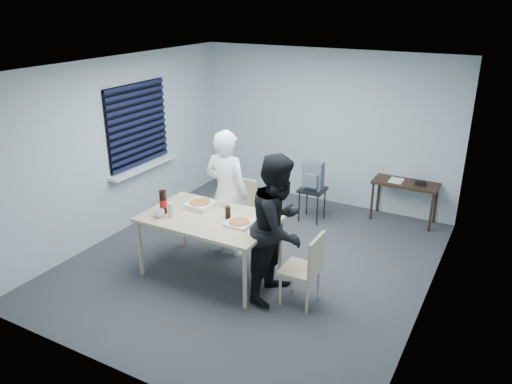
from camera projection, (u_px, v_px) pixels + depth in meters
The scene contains 19 objects.
room at pixel (140, 132), 7.60m from camera, with size 5.00×5.00×5.00m.
dining_table at pixel (210, 221), 6.25m from camera, with size 1.66×1.05×0.81m.
chair_far at pixel (241, 205), 7.32m from camera, with size 0.42×0.42×0.89m.
chair_right at pixel (307, 265), 5.69m from camera, with size 0.42×0.42×0.89m.
person_white at pixel (227, 193), 6.75m from camera, with size 0.65×0.42×1.77m, color white.
person_black at pixel (279, 227), 5.76m from camera, with size 0.86×0.47×1.77m, color black.
side_table at pixel (405, 187), 7.81m from camera, with size 0.99×0.44×0.66m.
stool at pixel (312, 195), 7.91m from camera, with size 0.39×0.39×0.54m.
backpack at pixel (313, 176), 7.78m from camera, with size 0.31×0.23×0.44m.
pizza_box_a at pixel (200, 205), 6.48m from camera, with size 0.32×0.32×0.08m.
pizza_box_b at pixel (239, 223), 6.01m from camera, with size 0.31×0.31×0.04m.
mug_a at pixel (160, 213), 6.20m from camera, with size 0.12×0.12×0.10m, color white.
mug_b at pixel (224, 203), 6.51m from camera, with size 0.10×0.10×0.09m, color white.
cola_glass at pixel (228, 212), 6.15m from camera, with size 0.07×0.07×0.16m, color black.
soda_bottle at pixel (163, 202), 6.28m from camera, with size 0.09×0.09×0.30m.
plastic_cups at pixel (171, 210), 6.20m from camera, with size 0.08×0.08×0.18m, color silver.
rubber_band at pixel (214, 230), 5.86m from camera, with size 0.05×0.05×0.00m, color red.
papers at pixel (396, 181), 7.84m from camera, with size 0.21×0.28×0.00m, color white.
black_box at pixel (420, 183), 7.66m from camera, with size 0.15×0.10×0.06m, color black.
Camera 1 is at (2.92, -5.24, 3.39)m, focal length 35.00 mm.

